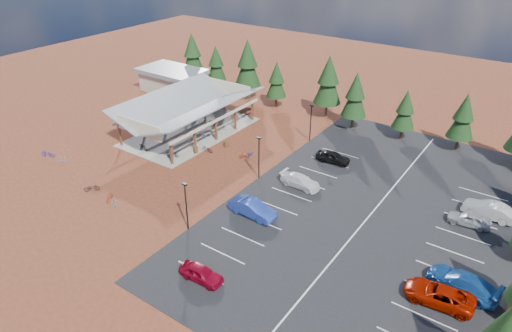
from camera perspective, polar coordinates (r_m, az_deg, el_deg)
name	(u,v)px	position (r m, az deg, el deg)	size (l,w,h in m)	color
ground	(214,172)	(53.92, -5.23, -0.81)	(140.00, 140.00, 0.00)	#5C2A18
asphalt_lot	(373,212)	(48.29, 14.42, -5.54)	(27.00, 44.00, 0.04)	black
concrete_pad	(191,132)	(64.53, -8.13, 4.27)	(10.60, 18.60, 0.10)	gray
bike_pavilion	(189,106)	(63.08, -8.37, 7.39)	(11.65, 19.40, 4.97)	brown
outbuilding	(172,80)	(80.35, -10.42, 10.57)	(11.00, 7.00, 3.90)	#ADA593
lamp_post_0	(186,203)	(43.20, -8.73, -4.62)	(0.50, 0.25, 5.14)	black
lamp_post_1	(259,155)	(51.20, 0.37, 1.41)	(0.50, 0.25, 5.14)	black
lamp_post_2	(311,120)	(60.53, 6.87, 5.68)	(0.50, 0.25, 5.14)	black
trash_bin_0	(196,150)	(58.37, -7.53, 1.99)	(0.60, 0.60, 0.90)	#51371D
trash_bin_1	(226,144)	(59.60, -3.72, 2.78)	(0.60, 0.60, 0.90)	#51371D
pine_0	(192,53)	(82.46, -7.95, 13.77)	(3.88, 3.88, 9.05)	#382314
pine_1	(216,63)	(79.16, -5.01, 12.67)	(3.30, 3.30, 7.69)	#382314
pine_2	(248,63)	(74.28, -1.05, 12.74)	(4.21, 4.21, 9.80)	#382314
pine_3	(277,80)	(71.28, 2.58, 10.73)	(3.14, 3.14, 7.31)	#382314
pine_4	(328,80)	(67.80, 9.05, 10.59)	(4.04, 4.04, 9.40)	#382314
pine_5	(355,95)	(64.59, 12.31, 8.67)	(3.52, 3.52, 8.20)	#382314
pine_6	(405,110)	(63.26, 18.15, 6.71)	(2.99, 2.99, 6.97)	#382314
pine_7	(464,116)	(62.48, 24.51, 5.68)	(3.30, 3.30, 7.69)	#382314
bike_0	(143,147)	(60.24, -13.93, 2.36)	(0.62, 1.77, 0.93)	black
bike_1	(167,124)	(66.15, -11.01, 5.14)	(0.44, 1.57, 0.94)	#919299
bike_2	(192,117)	(68.31, -7.97, 6.12)	(0.55, 1.59, 0.83)	#124492
bike_3	(210,108)	(70.77, -5.82, 7.17)	(0.49, 1.72, 1.03)	maroon
bike_4	(173,154)	(57.70, -10.36, 1.52)	(0.58, 1.66, 0.87)	black
bike_5	(202,135)	(62.25, -6.73, 3.91)	(0.42, 1.47, 0.88)	gray
bike_6	(213,122)	(66.08, -5.45, 5.48)	(0.55, 1.57, 0.83)	navy
bike_7	(235,117)	(67.55, -2.63, 6.19)	(0.47, 1.66, 1.00)	maroon
bike_9	(63,160)	(60.29, -23.00, 0.71)	(0.43, 1.51, 0.91)	gray
bike_10	(48,154)	(62.57, -24.58, 1.42)	(0.64, 1.85, 0.97)	#1C1C97
bike_11	(109,197)	(50.68, -17.85, -3.73)	(0.43, 1.51, 0.91)	maroon
bike_12	(92,188)	(53.07, -19.86, -2.56)	(0.57, 1.64, 0.86)	black
bike_13	(115,203)	(49.50, -17.27, -4.48)	(0.41, 1.46, 0.88)	#979B9F
bike_14	(250,154)	(56.90, -0.75, 1.46)	(0.53, 1.52, 0.80)	navy
bike_15	(245,155)	(56.65, -1.44, 1.39)	(0.43, 1.53, 0.92)	#99371A
bike_16	(207,149)	(58.54, -6.12, 2.15)	(0.58, 1.65, 0.87)	black
car_0	(201,273)	(38.80, -6.86, -13.18)	(1.58, 3.92, 1.34)	maroon
car_1	(253,208)	(45.75, -0.44, -5.32)	(1.75, 5.03, 1.66)	navy
car_3	(300,181)	(50.82, 5.56, -1.88)	(1.90, 4.67, 1.35)	white
car_4	(333,157)	(56.31, 9.62, 1.11)	(1.66, 4.13, 1.41)	black
car_6	(439,295)	(39.32, 21.91, -14.73)	(2.43, 5.27, 1.47)	#951101
car_7	(463,283)	(40.98, 24.41, -13.14)	(2.30, 5.66, 1.64)	navy
car_8	(469,219)	(49.10, 25.11, -6.02)	(1.60, 3.98, 1.36)	#9A9DA1
car_9	(489,210)	(51.13, 27.10, -4.91)	(1.71, 4.91, 1.62)	silver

